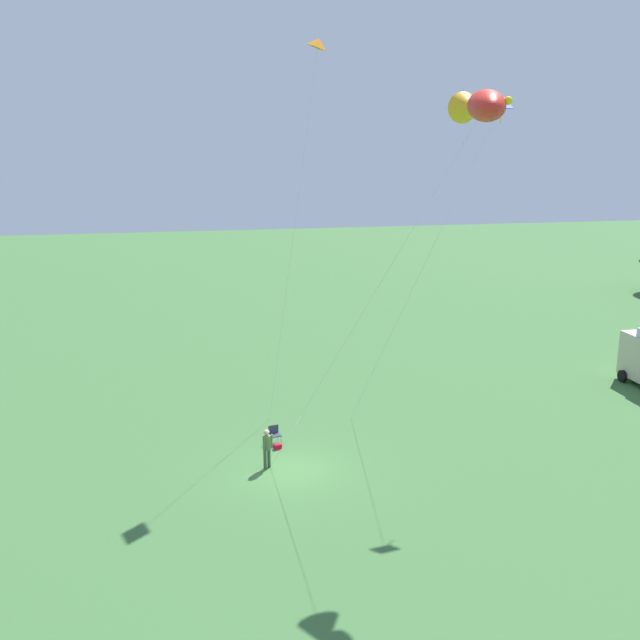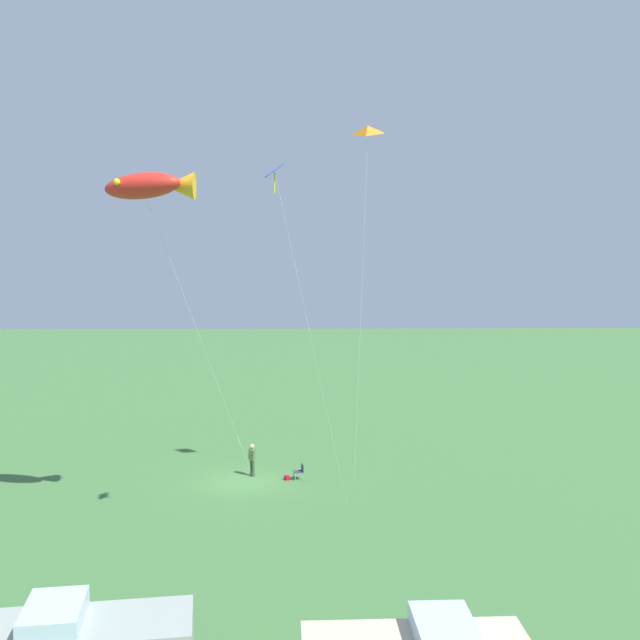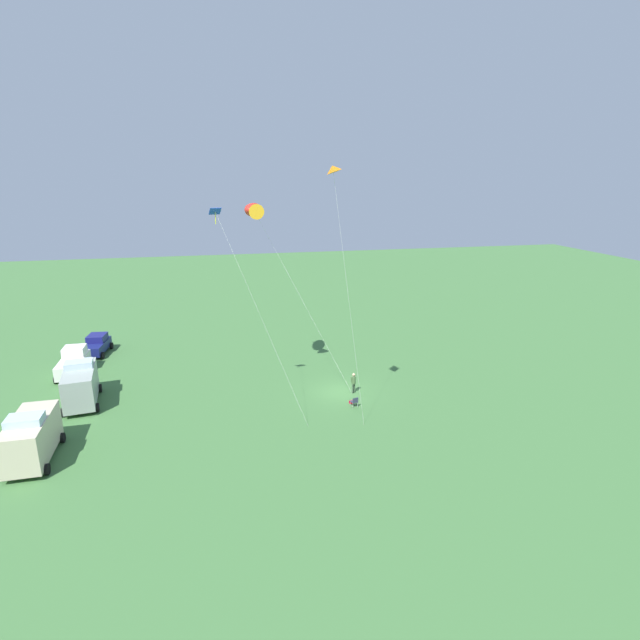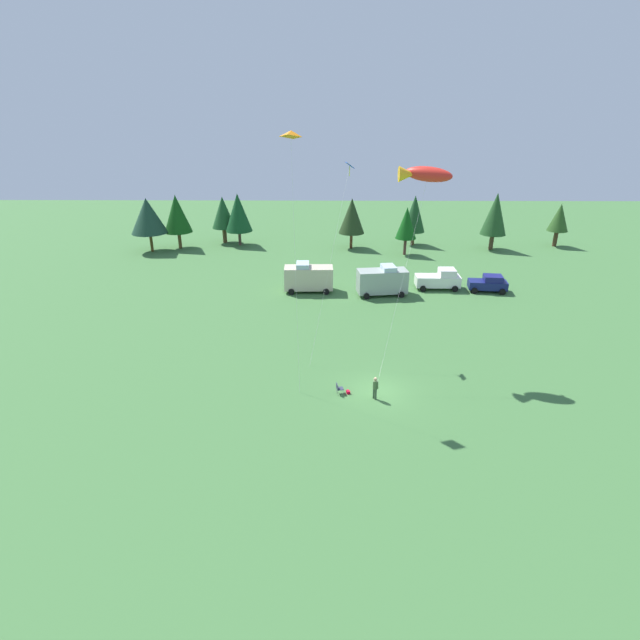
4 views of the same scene
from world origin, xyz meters
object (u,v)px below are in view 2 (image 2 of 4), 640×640
Objects in this scene: kite_delta_orange at (368,131)px; folding_chair at (300,470)px; backpack_on_grass at (287,478)px; kite_large_fish at (151,186)px; kite_diamond_blue at (279,194)px; person_kite_flyer at (252,457)px.

folding_chair is at bearing -39.81° from kite_delta_orange.
kite_delta_orange reaches higher than backpack_on_grass.
kite_delta_orange reaches higher than folding_chair.
kite_large_fish is (6.17, 6.68, 14.24)m from folding_chair.
backpack_on_grass is 16.93m from kite_diamond_blue.
backpack_on_grass is at bearing -33.99° from kite_delta_orange.
kite_diamond_blue is (0.01, 9.43, 14.06)m from backpack_on_grass.
kite_delta_orange reaches higher than kite_diamond_blue.
folding_chair is at bearing -175.50° from backpack_on_grass.
kite_diamond_blue is 8.58m from kite_delta_orange.
kite_diamond_blue is (0.70, 9.48, 13.69)m from folding_chair.
kite_large_fish is at bearing 50.40° from backpack_on_grass.
kite_large_fish reaches higher than backpack_on_grass.
backpack_on_grass is 0.02× the size of kite_diamond_blue.
kite_large_fish reaches higher than kite_diamond_blue.
kite_delta_orange is at bearing -120.25° from kite_diamond_blue.
backpack_on_grass is (-1.88, 0.71, -0.91)m from person_kite_flyer.
kite_delta_orange is at bearing 114.74° from person_kite_flyer.
kite_large_fish is (5.48, 6.63, 14.62)m from backpack_on_grass.
kite_large_fish reaches higher than person_kite_flyer.
backpack_on_grass is 0.02× the size of kite_delta_orange.
kite_large_fish is 10.63m from kite_delta_orange.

